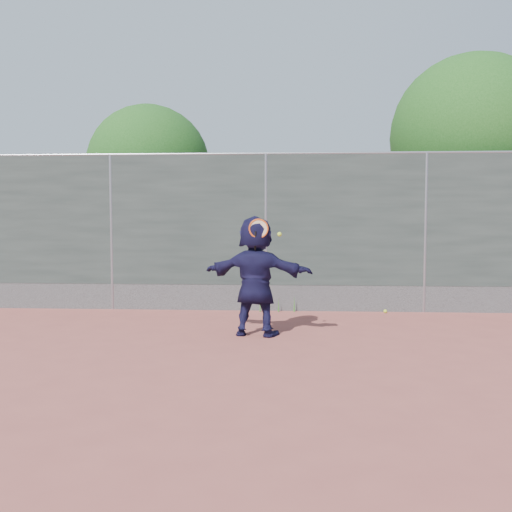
{
  "coord_description": "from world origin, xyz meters",
  "views": [
    {
      "loc": [
        0.47,
        -7.37,
        1.82
      ],
      "look_at": [
        -0.05,
        1.22,
        1.21
      ],
      "focal_mm": 40.0,
      "sensor_mm": 36.0,
      "label": 1
    }
  ],
  "objects": [
    {
      "name": "weed_clump",
      "position": [
        0.29,
        3.38,
        0.13
      ],
      "size": [
        0.68,
        0.07,
        0.3
      ],
      "color": "#387226",
      "rests_on": "ground"
    },
    {
      "name": "fence",
      "position": [
        -0.0,
        3.5,
        1.58
      ],
      "size": [
        20.0,
        0.06,
        3.03
      ],
      "color": "#38423D",
      "rests_on": "ground"
    },
    {
      "name": "ball_ground",
      "position": [
        2.26,
        3.35,
        0.03
      ],
      "size": [
        0.07,
        0.07,
        0.07
      ],
      "primitive_type": "sphere",
      "color": "#B4D12E",
      "rests_on": "ground"
    },
    {
      "name": "ground",
      "position": [
        0.0,
        0.0,
        0.0
      ],
      "size": [
        80.0,
        80.0,
        0.0
      ],
      "primitive_type": "plane",
      "color": "#9E4C42",
      "rests_on": "ground"
    },
    {
      "name": "player",
      "position": [
        -0.05,
        1.22,
        0.91
      ],
      "size": [
        1.76,
        0.86,
        1.82
      ],
      "primitive_type": "imported",
      "rotation": [
        0.0,
        0.0,
        2.94
      ],
      "color": "#161438",
      "rests_on": "ground"
    },
    {
      "name": "tree_right",
      "position": [
        4.68,
        5.75,
        3.49
      ],
      "size": [
        3.78,
        3.6,
        5.39
      ],
      "color": "#382314",
      "rests_on": "ground"
    },
    {
      "name": "swing_action",
      "position": [
        0.03,
        1.02,
        1.61
      ],
      "size": [
        0.49,
        0.13,
        0.51
      ],
      "color": "#D85014",
      "rests_on": "ground"
    },
    {
      "name": "tree_left",
      "position": [
        -2.85,
        6.55,
        2.94
      ],
      "size": [
        3.15,
        3.0,
        4.53
      ],
      "color": "#382314",
      "rests_on": "ground"
    }
  ]
}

